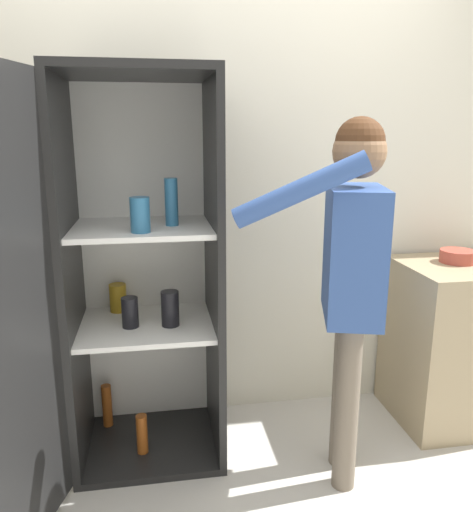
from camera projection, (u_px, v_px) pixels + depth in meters
The scene contains 5 objects.
wall_back at pixel (213, 189), 2.65m from camera, with size 7.00×0.06×2.55m.
refrigerator at pixel (117, 283), 2.23m from camera, with size 0.94×1.26×1.84m.
person at pixel (351, 259), 2.11m from camera, with size 0.71×0.52×1.63m.
counter at pixel (456, 343), 2.74m from camera, with size 0.64×0.56×0.89m.
bowl at pixel (458, 256), 2.67m from camera, with size 0.19×0.19×0.07m.
Camera 1 is at (-0.31, -1.67, 1.57)m, focal length 35.00 mm.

